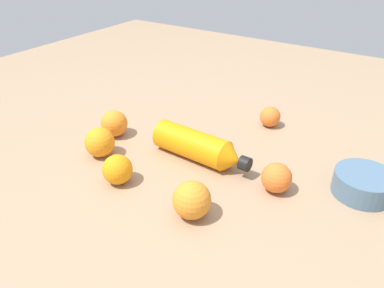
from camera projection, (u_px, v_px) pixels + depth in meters
The scene contains 9 objects.
ground_plane at pixel (185, 156), 1.01m from camera, with size 2.40×2.40×0.00m, color #9E7F60.
water_bottle at pixel (200, 147), 0.98m from camera, with size 0.28×0.09×0.08m.
orange_0 at pixel (192, 200), 0.79m from camera, with size 0.08×0.08×0.08m, color orange.
orange_1 at pixel (276, 178), 0.87m from camera, with size 0.07×0.07×0.07m, color orange.
orange_2 at pixel (270, 117), 1.15m from camera, with size 0.06×0.06×0.06m, color orange.
orange_3 at pixel (100, 142), 1.00m from camera, with size 0.08×0.08×0.08m, color orange.
orange_4 at pixel (114, 124), 1.09m from camera, with size 0.08×0.08×0.08m, color orange.
orange_5 at pixel (118, 169), 0.89m from camera, with size 0.07×0.07×0.07m, color orange.
ceramic_bowl at pixel (364, 184), 0.86m from camera, with size 0.14×0.14×0.05m, color slate.
Camera 1 is at (-0.49, 0.71, 0.54)m, focal length 35.44 mm.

